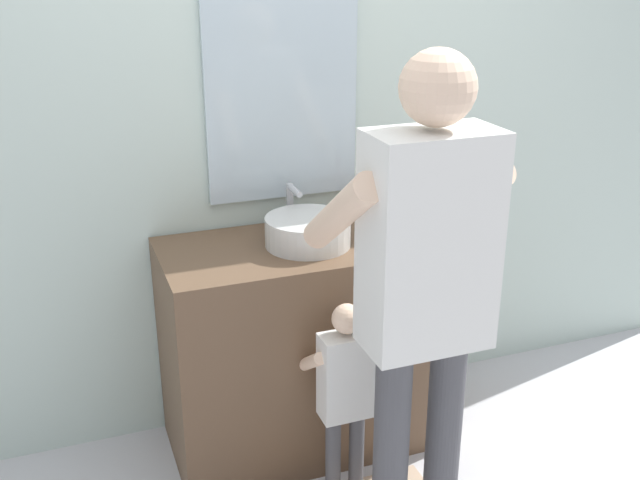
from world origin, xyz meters
TOP-DOWN VIEW (x-y plane):
  - ground_plane at (0.00, 0.00)m, footprint 14.00×14.00m
  - back_wall at (0.00, 0.62)m, footprint 4.40×0.10m
  - vanity_cabinet at (0.00, 0.30)m, footprint 1.11×0.54m
  - sink_basin at (0.00, 0.28)m, footprint 0.32×0.32m
  - faucet at (0.00, 0.48)m, footprint 0.18×0.14m
  - toothbrush_cup at (0.34, 0.30)m, footprint 0.07×0.07m
  - child_toddler at (0.00, -0.10)m, footprint 0.25×0.25m
  - adult_parent at (0.15, -0.36)m, footprint 0.52×0.55m

SIDE VIEW (x-z plane):
  - ground_plane at x=0.00m, z-range 0.00..0.00m
  - vanity_cabinet at x=0.00m, z-range 0.00..0.88m
  - child_toddler at x=0.00m, z-range 0.08..0.89m
  - toothbrush_cup at x=0.34m, z-range 0.83..1.03m
  - sink_basin at x=0.00m, z-range 0.88..0.99m
  - faucet at x=0.00m, z-range 0.87..1.05m
  - adult_parent at x=0.15m, z-range 0.17..1.85m
  - back_wall at x=0.00m, z-range 0.00..2.70m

